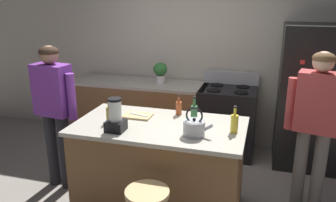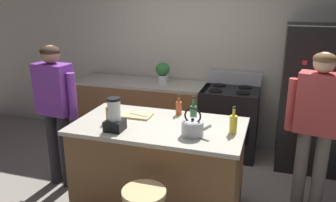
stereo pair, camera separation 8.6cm
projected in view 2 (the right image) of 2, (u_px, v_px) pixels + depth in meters
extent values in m
cube|color=beige|center=(202.00, 52.00, 5.03)|extent=(8.00, 0.10, 2.70)
cube|color=brown|center=(159.00, 169.00, 3.53)|extent=(1.61, 0.87, 0.90)
cube|color=#B2AD9E|center=(159.00, 126.00, 3.39)|extent=(1.67, 0.93, 0.04)
cube|color=brown|center=(142.00, 113.00, 5.17)|extent=(2.00, 0.64, 0.90)
cube|color=#B2AD9E|center=(142.00, 83.00, 5.03)|extent=(2.00, 0.64, 0.04)
cube|color=black|center=(318.00, 99.00, 4.30)|extent=(0.90, 0.70, 1.82)
cylinder|color=#B7BABF|center=(318.00, 100.00, 3.94)|extent=(0.02, 0.02, 0.82)
cylinder|color=#B7BABF|center=(326.00, 100.00, 3.92)|extent=(0.02, 0.02, 0.82)
cube|color=yellow|center=(329.00, 116.00, 3.98)|extent=(0.05, 0.01, 0.05)
cube|color=red|center=(305.00, 63.00, 3.89)|extent=(0.05, 0.01, 0.05)
cube|color=black|center=(229.00, 122.00, 4.76)|extent=(0.76, 0.64, 0.94)
cube|color=black|center=(225.00, 134.00, 4.48)|extent=(0.60, 0.01, 0.24)
cube|color=#B7BABF|center=(234.00, 78.00, 4.86)|extent=(0.76, 0.06, 0.18)
cylinder|color=black|center=(216.00, 91.00, 4.53)|extent=(0.18, 0.18, 0.01)
cylinder|color=black|center=(243.00, 93.00, 4.43)|extent=(0.18, 0.18, 0.01)
cylinder|color=black|center=(219.00, 85.00, 4.81)|extent=(0.18, 0.18, 0.01)
cylinder|color=black|center=(245.00, 87.00, 4.70)|extent=(0.18, 0.18, 0.01)
cylinder|color=#26262B|center=(54.00, 148.00, 4.02)|extent=(0.15, 0.15, 0.88)
cylinder|color=#26262B|center=(66.00, 151.00, 3.95)|extent=(0.15, 0.15, 0.88)
cube|color=#723399|center=(54.00, 89.00, 3.77)|extent=(0.42, 0.27, 0.56)
cylinder|color=#723399|center=(37.00, 91.00, 3.88)|extent=(0.10, 0.10, 0.51)
cylinder|color=#723399|center=(72.00, 96.00, 3.68)|extent=(0.10, 0.10, 0.51)
sphere|color=#8C664C|center=(50.00, 54.00, 3.65)|extent=(0.22, 0.22, 0.20)
ellipsoid|color=#332319|center=(50.00, 51.00, 3.64)|extent=(0.23, 0.23, 0.12)
cylinder|color=#66605B|center=(319.00, 174.00, 3.46)|extent=(0.15, 0.15, 0.86)
cylinder|color=#66605B|center=(300.00, 169.00, 3.55)|extent=(0.15, 0.15, 0.86)
cube|color=#B23F3F|center=(319.00, 104.00, 3.29)|extent=(0.44, 0.30, 0.59)
cylinder|color=#B23F3F|center=(291.00, 105.00, 3.42)|extent=(0.11, 0.11, 0.53)
sphere|color=#D8AD8C|center=(324.00, 63.00, 3.17)|extent=(0.24, 0.24, 0.20)
ellipsoid|color=brown|center=(325.00, 59.00, 3.16)|extent=(0.25, 0.25, 0.12)
cylinder|color=tan|center=(144.00, 193.00, 2.75)|extent=(0.36, 0.36, 0.04)
cylinder|color=silver|center=(163.00, 79.00, 4.91)|extent=(0.14, 0.14, 0.12)
ellipsoid|color=#337A38|center=(163.00, 69.00, 4.87)|extent=(0.20, 0.20, 0.18)
cube|color=black|center=(115.00, 125.00, 3.22)|extent=(0.17, 0.17, 0.10)
cylinder|color=silver|center=(114.00, 110.00, 3.17)|extent=(0.12, 0.12, 0.19)
cylinder|color=black|center=(114.00, 99.00, 3.14)|extent=(0.12, 0.12, 0.02)
cylinder|color=yellow|center=(233.00, 125.00, 3.14)|extent=(0.07, 0.07, 0.17)
cylinder|color=yellow|center=(234.00, 112.00, 3.10)|extent=(0.03, 0.03, 0.07)
cylinder|color=black|center=(234.00, 107.00, 3.09)|extent=(0.03, 0.03, 0.02)
cylinder|color=#B24C26|center=(179.00, 108.00, 3.63)|extent=(0.06, 0.06, 0.14)
cylinder|color=#B24C26|center=(179.00, 99.00, 3.60)|extent=(0.02, 0.02, 0.06)
cylinder|color=black|center=(179.00, 96.00, 3.59)|extent=(0.03, 0.03, 0.02)
cylinder|color=#2D6638|center=(193.00, 115.00, 3.37)|extent=(0.07, 0.07, 0.18)
cylinder|color=#2D6638|center=(194.00, 102.00, 3.33)|extent=(0.03, 0.03, 0.08)
cylinder|color=black|center=(194.00, 98.00, 3.32)|extent=(0.03, 0.03, 0.02)
cylinder|color=olive|center=(109.00, 115.00, 3.42)|extent=(0.06, 0.06, 0.15)
cylinder|color=olive|center=(108.00, 104.00, 3.39)|extent=(0.02, 0.02, 0.07)
cylinder|color=black|center=(108.00, 100.00, 3.37)|extent=(0.03, 0.03, 0.02)
cylinder|color=#B7BABF|center=(192.00, 128.00, 3.09)|extent=(0.20, 0.20, 0.14)
sphere|color=black|center=(193.00, 119.00, 3.06)|extent=(0.03, 0.03, 0.03)
cylinder|color=#B7BABF|center=(207.00, 128.00, 3.04)|extent=(0.09, 0.03, 0.08)
torus|color=black|center=(193.00, 116.00, 3.05)|extent=(0.16, 0.02, 0.16)
cube|color=tan|center=(137.00, 116.00, 3.59)|extent=(0.30, 0.20, 0.02)
cube|color=#B7BABF|center=(139.00, 115.00, 3.58)|extent=(0.22, 0.09, 0.01)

